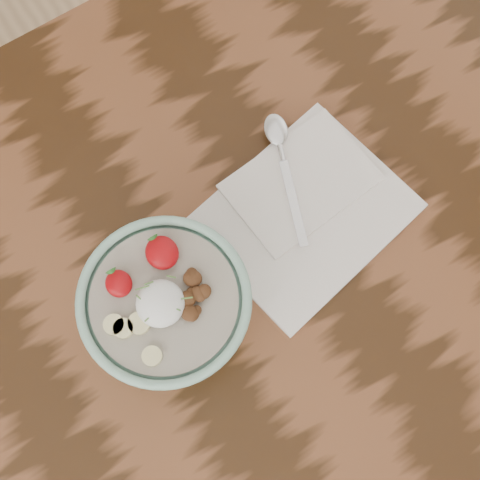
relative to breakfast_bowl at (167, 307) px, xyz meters
The scene contains 4 objects.
table 16.43cm from the breakfast_bowl, 88.26° to the left, with size 160.00×90.00×75.00cm.
breakfast_bowl is the anchor object (origin of this frame).
napkin 23.57cm from the breakfast_bowl, ahead, with size 29.59×25.61×1.60cm.
spoon 27.43cm from the breakfast_bowl, 25.66° to the left, with size 8.99×19.04×1.02cm.
Camera 1 is at (-0.70, -20.16, 161.06)cm, focal length 50.00 mm.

